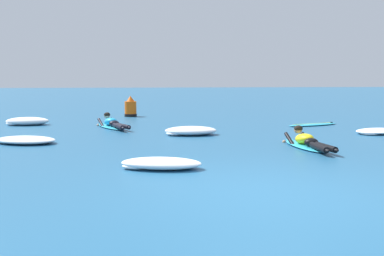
# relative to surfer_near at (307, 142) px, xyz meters

# --- Properties ---
(ground_plane) EXTENTS (120.00, 120.00, 0.00)m
(ground_plane) POSITION_rel_surfer_near_xyz_m (-2.12, 6.14, -0.14)
(ground_plane) COLOR #235B84
(surfer_near) EXTENTS (0.68, 2.47, 0.54)m
(surfer_near) POSITION_rel_surfer_near_xyz_m (0.00, 0.00, 0.00)
(surfer_near) COLOR #2DB2D1
(surfer_near) RESTS_ON ground
(surfer_far) EXTENTS (1.38, 2.54, 0.54)m
(surfer_far) POSITION_rel_surfer_near_xyz_m (-4.95, 4.83, -0.00)
(surfer_far) COLOR #2DB2D1
(surfer_far) RESTS_ON ground
(drifting_surfboard) EXTENTS (2.17, 1.21, 0.16)m
(drifting_surfboard) POSITION_rel_surfer_near_xyz_m (2.11, 4.75, -0.10)
(drifting_surfboard) COLOR #2DB2D1
(drifting_surfboard) RESTS_ON ground
(whitewater_front) EXTENTS (1.58, 1.01, 0.26)m
(whitewater_front) POSITION_rel_surfer_near_xyz_m (-2.51, 2.73, -0.02)
(whitewater_front) COLOR white
(whitewater_front) RESTS_ON ground
(whitewater_mid_left) EXTENTS (1.87, 1.50, 0.18)m
(whitewater_mid_left) POSITION_rel_surfer_near_xyz_m (-6.95, 1.56, -0.05)
(whitewater_mid_left) COLOR white
(whitewater_mid_left) RESTS_ON ground
(whitewater_mid_right) EXTENTS (1.75, 1.39, 0.16)m
(whitewater_mid_right) POSITION_rel_surfer_near_xyz_m (3.18, 2.34, -0.07)
(whitewater_mid_right) COLOR white
(whitewater_mid_right) RESTS_ON ground
(whitewater_back) EXTENTS (1.51, 0.86, 0.29)m
(whitewater_back) POSITION_rel_surfer_near_xyz_m (-8.02, 6.11, -0.01)
(whitewater_back) COLOR white
(whitewater_back) RESTS_ON ground
(whitewater_far_band) EXTENTS (1.63, 1.00, 0.21)m
(whitewater_far_band) POSITION_rel_surfer_near_xyz_m (-3.62, -2.04, -0.04)
(whitewater_far_band) COLOR white
(whitewater_far_band) RESTS_ON ground
(channel_marker_buoy) EXTENTS (0.54, 0.54, 0.90)m
(channel_marker_buoy) POSITION_rel_surfer_near_xyz_m (-4.41, 9.18, 0.21)
(channel_marker_buoy) COLOR #EA5B0F
(channel_marker_buoy) RESTS_ON ground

